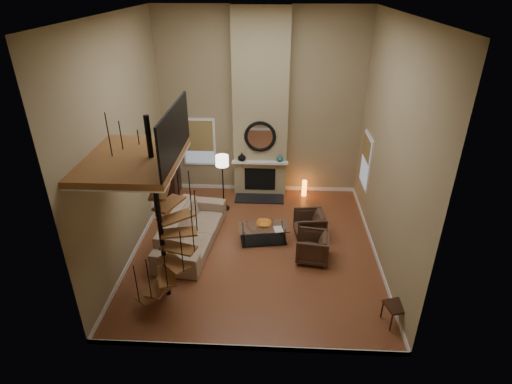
{
  "coord_description": "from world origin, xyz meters",
  "views": [
    {
      "loc": [
        0.45,
        -8.61,
        6.18
      ],
      "look_at": [
        0.0,
        0.4,
        1.4
      ],
      "focal_mm": 28.92,
      "sensor_mm": 36.0,
      "label": 1
    }
  ],
  "objects_px": {
    "hutch": "(170,166)",
    "side_chair": "(401,302)",
    "coffee_table": "(264,232)",
    "armchair_near": "(312,225)",
    "armchair_far": "(316,247)",
    "accent_lamp": "(304,188)",
    "floor_lamp": "(222,165)",
    "sofa": "(191,229)"
  },
  "relations": [
    {
      "from": "armchair_far",
      "to": "accent_lamp",
      "type": "relative_size",
      "value": 1.49
    },
    {
      "from": "armchair_near",
      "to": "coffee_table",
      "type": "bearing_deg",
      "value": -83.49
    },
    {
      "from": "hutch",
      "to": "side_chair",
      "type": "relative_size",
      "value": 2.09
    },
    {
      "from": "hutch",
      "to": "armchair_near",
      "type": "relative_size",
      "value": 2.49
    },
    {
      "from": "floor_lamp",
      "to": "side_chair",
      "type": "height_order",
      "value": "floor_lamp"
    },
    {
      "from": "hutch",
      "to": "sofa",
      "type": "distance_m",
      "value": 2.95
    },
    {
      "from": "hutch",
      "to": "accent_lamp",
      "type": "distance_m",
      "value": 4.22
    },
    {
      "from": "hutch",
      "to": "armchair_near",
      "type": "xyz_separation_m",
      "value": [
        4.24,
        -2.22,
        -0.6
      ]
    },
    {
      "from": "hutch",
      "to": "sofa",
      "type": "height_order",
      "value": "hutch"
    },
    {
      "from": "sofa",
      "to": "accent_lamp",
      "type": "relative_size",
      "value": 5.61
    },
    {
      "from": "armchair_far",
      "to": "side_chair",
      "type": "height_order",
      "value": "side_chair"
    },
    {
      "from": "accent_lamp",
      "to": "floor_lamp",
      "type": "bearing_deg",
      "value": -158.44
    },
    {
      "from": "sofa",
      "to": "side_chair",
      "type": "relative_size",
      "value": 3.15
    },
    {
      "from": "sofa",
      "to": "armchair_near",
      "type": "bearing_deg",
      "value": -75.2
    },
    {
      "from": "armchair_near",
      "to": "accent_lamp",
      "type": "relative_size",
      "value": 1.49
    },
    {
      "from": "armchair_near",
      "to": "side_chair",
      "type": "distance_m",
      "value": 3.37
    },
    {
      "from": "armchair_near",
      "to": "side_chair",
      "type": "xyz_separation_m",
      "value": [
        1.51,
        -3.01,
        0.17
      ]
    },
    {
      "from": "sofa",
      "to": "accent_lamp",
      "type": "bearing_deg",
      "value": -41.56
    },
    {
      "from": "armchair_far",
      "to": "armchair_near",
      "type": "bearing_deg",
      "value": -170.9
    },
    {
      "from": "accent_lamp",
      "to": "sofa",
      "type": "bearing_deg",
      "value": -138.12
    },
    {
      "from": "armchair_near",
      "to": "armchair_far",
      "type": "height_order",
      "value": "armchair_near"
    },
    {
      "from": "armchair_far",
      "to": "sofa",
      "type": "bearing_deg",
      "value": -91.91
    },
    {
      "from": "coffee_table",
      "to": "side_chair",
      "type": "relative_size",
      "value": 1.47
    },
    {
      "from": "hutch",
      "to": "sofa",
      "type": "relative_size",
      "value": 0.66
    },
    {
      "from": "coffee_table",
      "to": "floor_lamp",
      "type": "xyz_separation_m",
      "value": [
        -1.23,
        1.62,
        1.13
      ]
    },
    {
      "from": "hutch",
      "to": "armchair_near",
      "type": "distance_m",
      "value": 4.82
    },
    {
      "from": "sofa",
      "to": "armchair_far",
      "type": "bearing_deg",
      "value": -93.84
    },
    {
      "from": "coffee_table",
      "to": "accent_lamp",
      "type": "relative_size",
      "value": 2.61
    },
    {
      "from": "hutch",
      "to": "coffee_table",
      "type": "bearing_deg",
      "value": -40.27
    },
    {
      "from": "floor_lamp",
      "to": "accent_lamp",
      "type": "bearing_deg",
      "value": 21.56
    },
    {
      "from": "hutch",
      "to": "accent_lamp",
      "type": "height_order",
      "value": "hutch"
    },
    {
      "from": "coffee_table",
      "to": "hutch",
      "type": "bearing_deg",
      "value": 139.73
    },
    {
      "from": "armchair_far",
      "to": "accent_lamp",
      "type": "distance_m",
      "value": 3.31
    },
    {
      "from": "armchair_near",
      "to": "armchair_far",
      "type": "bearing_deg",
      "value": -6.42
    },
    {
      "from": "accent_lamp",
      "to": "side_chair",
      "type": "distance_m",
      "value": 5.52
    },
    {
      "from": "hutch",
      "to": "coffee_table",
      "type": "distance_m",
      "value": 3.96
    },
    {
      "from": "sofa",
      "to": "floor_lamp",
      "type": "relative_size",
      "value": 1.72
    },
    {
      "from": "hutch",
      "to": "armchair_far",
      "type": "height_order",
      "value": "hutch"
    },
    {
      "from": "accent_lamp",
      "to": "hutch",
      "type": "bearing_deg",
      "value": -179.19
    },
    {
      "from": "hutch",
      "to": "coffee_table",
      "type": "relative_size",
      "value": 1.42
    },
    {
      "from": "hutch",
      "to": "sofa",
      "type": "xyz_separation_m",
      "value": [
        1.12,
        -2.67,
        -0.55
      ]
    },
    {
      "from": "accent_lamp",
      "to": "armchair_near",
      "type": "bearing_deg",
      "value": -88.02
    }
  ]
}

